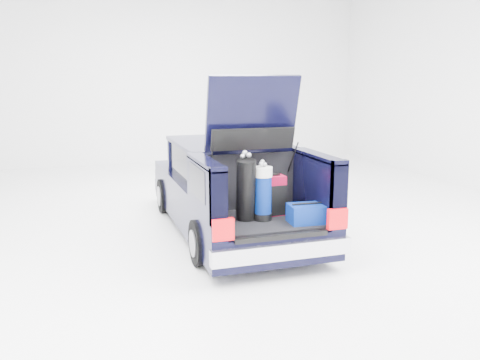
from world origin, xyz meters
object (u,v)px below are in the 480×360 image
object	(u,v)px
car	(229,189)
blue_duffel	(308,213)
blue_golf_bag	(263,193)
red_suitcase	(272,196)
black_golf_bag	(246,190)

from	to	relation	value
car	blue_duffel	world-z (taller)	car
car	blue_golf_bag	bearing A→B (deg)	-90.46
blue_golf_bag	blue_duffel	xyz separation A→B (m)	(0.51, -0.30, -0.24)
red_suitcase	black_golf_bag	world-z (taller)	black_golf_bag
black_golf_bag	blue_golf_bag	distance (m)	0.23
black_golf_bag	blue_golf_bag	size ratio (longest dim) A/B	1.15
car	blue_golf_bag	xyz separation A→B (m)	(-0.01, -1.63, 0.29)
car	black_golf_bag	distance (m)	1.64
red_suitcase	blue_duffel	bearing A→B (deg)	-60.34
red_suitcase	blue_duffel	distance (m)	0.60
red_suitcase	blue_duffel	size ratio (longest dim) A/B	1.09
black_golf_bag	blue_duffel	size ratio (longest dim) A/B	1.75
red_suitcase	blue_golf_bag	distance (m)	0.29
car	red_suitcase	world-z (taller)	car
car	blue_duffel	bearing A→B (deg)	-75.44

